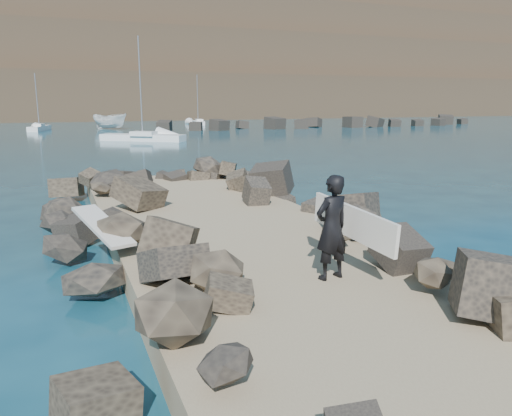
{
  "coord_description": "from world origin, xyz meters",
  "views": [
    {
      "loc": [
        -4.08,
        -11.19,
        3.86
      ],
      "look_at": [
        0.0,
        -1.0,
        1.5
      ],
      "focal_mm": 35.0,
      "sensor_mm": 36.0,
      "label": 1
    }
  ],
  "objects_px": {
    "surfer_with_board": "(335,227)",
    "sailboat_c": "(143,137)",
    "boat_imported": "(110,121)",
    "surfboard_resting": "(103,231)"
  },
  "relations": [
    {
      "from": "surfer_with_board",
      "to": "sailboat_c",
      "type": "height_order",
      "value": "sailboat_c"
    },
    {
      "from": "sailboat_c",
      "to": "surfboard_resting",
      "type": "bearing_deg",
      "value": -100.47
    },
    {
      "from": "boat_imported",
      "to": "surfer_with_board",
      "type": "bearing_deg",
      "value": -134.94
    },
    {
      "from": "boat_imported",
      "to": "sailboat_c",
      "type": "distance_m",
      "value": 23.53
    },
    {
      "from": "surfboard_resting",
      "to": "surfer_with_board",
      "type": "bearing_deg",
      "value": -59.81
    },
    {
      "from": "surfboard_resting",
      "to": "surfer_with_board",
      "type": "xyz_separation_m",
      "value": [
        3.84,
        -3.5,
        0.55
      ]
    },
    {
      "from": "surfer_with_board",
      "to": "sailboat_c",
      "type": "bearing_deg",
      "value": 85.46
    },
    {
      "from": "surfboard_resting",
      "to": "sailboat_c",
      "type": "relative_size",
      "value": 0.22
    },
    {
      "from": "boat_imported",
      "to": "sailboat_c",
      "type": "height_order",
      "value": "sailboat_c"
    },
    {
      "from": "surfer_with_board",
      "to": "boat_imported",
      "type": "bearing_deg",
      "value": 87.67
    }
  ]
}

